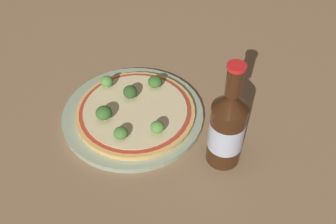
{
  "coord_description": "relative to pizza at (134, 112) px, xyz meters",
  "views": [
    {
      "loc": [
        0.34,
        -0.46,
        0.59
      ],
      "look_at": [
        0.08,
        -0.0,
        0.06
      ],
      "focal_mm": 42.0,
      "sensor_mm": 36.0,
      "label": 1
    }
  ],
  "objects": [
    {
      "name": "beer_bottle",
      "position": [
        0.2,
        -0.0,
        0.07
      ],
      "size": [
        0.06,
        0.06,
        0.22
      ],
      "color": "#381E0F",
      "rests_on": "ground_plane"
    },
    {
      "name": "pizza",
      "position": [
        0.0,
        0.0,
        0.0
      ],
      "size": [
        0.25,
        0.25,
        0.01
      ],
      "color": "tan",
      "rests_on": "plate"
    },
    {
      "name": "broccoli_floret_4",
      "position": [
        -0.03,
        0.03,
        0.02
      ],
      "size": [
        0.03,
        0.03,
        0.03
      ],
      "color": "#6B8E51",
      "rests_on": "pizza"
    },
    {
      "name": "broccoli_floret_2",
      "position": [
        0.0,
        0.08,
        0.02
      ],
      "size": [
        0.03,
        0.03,
        0.03
      ],
      "color": "#6B8E51",
      "rests_on": "pizza"
    },
    {
      "name": "ground_plane",
      "position": [
        0.0,
        0.0,
        -0.02
      ],
      "size": [
        3.0,
        3.0,
        0.0
      ],
      "primitive_type": "plane",
      "color": "#846647"
    },
    {
      "name": "broccoli_floret_0",
      "position": [
        0.07,
        -0.03,
        0.02
      ],
      "size": [
        0.03,
        0.03,
        0.03
      ],
      "color": "#6B8E51",
      "rests_on": "pizza"
    },
    {
      "name": "broccoli_floret_3",
      "position": [
        0.02,
        -0.07,
        0.02
      ],
      "size": [
        0.03,
        0.03,
        0.02
      ],
      "color": "#6B8E51",
      "rests_on": "pizza"
    },
    {
      "name": "plate",
      "position": [
        -0.01,
        0.0,
        -0.01
      ],
      "size": [
        0.29,
        0.29,
        0.01
      ],
      "color": "#93A384",
      "rests_on": "ground_plane"
    },
    {
      "name": "broccoli_floret_5",
      "position": [
        -0.09,
        0.03,
        0.02
      ],
      "size": [
        0.03,
        0.03,
        0.03
      ],
      "color": "#6B8E51",
      "rests_on": "pizza"
    },
    {
      "name": "broccoli_floret_1",
      "position": [
        -0.04,
        -0.05,
        0.02
      ],
      "size": [
        0.03,
        0.03,
        0.03
      ],
      "color": "#6B8E51",
      "rests_on": "pizza"
    }
  ]
}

